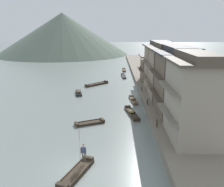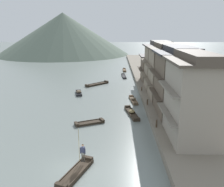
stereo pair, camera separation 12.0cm
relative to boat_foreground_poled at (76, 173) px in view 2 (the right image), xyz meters
The scene contains 20 objects.
ground_plane 0.68m from the boat_foreground_poled, 89.51° to the left, with size 400.00×400.00×0.00m, color gray.
riverbank_right 34.83m from the boat_foreground_poled, 61.67° to the left, with size 18.00×110.00×0.75m, color slate.
boat_foreground_poled is the anchor object (origin of this frame).
boatman_person 1.88m from the boat_foreground_poled, 69.93° to the left, with size 0.57×0.30×3.04m.
boat_moored_nearest 25.31m from the boat_foreground_poled, 98.15° to the left, with size 1.70×3.61×0.73m.
boat_moored_second 21.67m from the boat_foreground_poled, 73.59° to the left, with size 1.34×4.75×0.63m.
boat_moored_third 41.93m from the boat_foreground_poled, 82.95° to the left, with size 1.19×5.79×0.38m.
boat_moored_far 50.84m from the boat_foreground_poled, 83.70° to the left, with size 0.89×5.01×0.44m.
boat_midriver_drifting 15.40m from the boat_foreground_poled, 69.21° to the left, with size 1.91×5.53×0.71m.
boat_midriver_upstream 10.94m from the boat_foreground_poled, 90.29° to the left, with size 3.83×2.58×0.39m.
boat_upstream_distant 32.64m from the boat_foreground_poled, 91.46° to the left, with size 4.83×4.92×0.50m.
house_waterfront_nearest 13.20m from the boat_foreground_poled, 27.32° to the left, with size 5.57×7.93×8.74m.
house_waterfront_second 17.97m from the boat_foreground_poled, 49.30° to the left, with size 6.33×7.97×8.74m.
house_waterfront_tall 23.86m from the boat_foreground_poled, 62.05° to the left, with size 5.66×6.89×8.74m.
house_waterfront_narrow 29.56m from the boat_foreground_poled, 67.30° to the left, with size 6.26×5.99×8.74m.
house_waterfront_far 35.75m from the boat_foreground_poled, 71.06° to the left, with size 6.85×6.60×6.14m.
mooring_post_dock_near 11.44m from the boat_foreground_poled, 46.26° to the left, with size 0.20×0.20×0.89m, color #473828.
mooring_post_dock_mid 18.39m from the boat_foreground_poled, 64.59° to the left, with size 0.20×0.20×0.84m, color #473828.
mooring_post_dock_far 26.09m from the boat_foreground_poled, 72.41° to the left, with size 0.20×0.20×0.71m, color #473828.
hill_far_west 99.54m from the boat_foreground_poled, 102.43° to the left, with size 60.02×60.02×18.65m, color #5B6B5B.
Camera 2 is at (3.30, -17.90, 11.61)m, focal length 38.52 mm.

